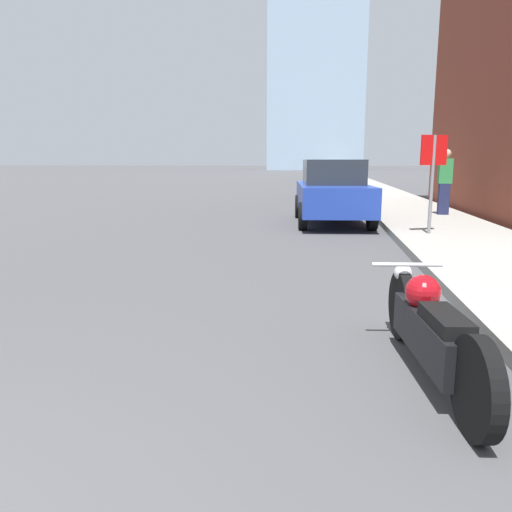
{
  "coord_description": "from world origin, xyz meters",
  "views": [
    {
      "loc": [
        2.32,
        -0.64,
        1.63
      ],
      "look_at": [
        1.64,
        4.61,
        0.62
      ],
      "focal_mm": 35.0,
      "sensor_mm": 36.0,
      "label": 1
    }
  ],
  "objects_px": {
    "motorcycle": "(430,329)",
    "stop_sign": "(433,167)",
    "pedestrian": "(445,181)",
    "parked_car_blue": "(332,192)",
    "parked_car_silver": "(330,179)",
    "parked_car_yellow": "(326,173)",
    "parked_car_red": "(324,171)"
  },
  "relations": [
    {
      "from": "parked_car_yellow",
      "to": "stop_sign",
      "type": "bearing_deg",
      "value": -84.73
    },
    {
      "from": "parked_car_silver",
      "to": "parked_car_red",
      "type": "relative_size",
      "value": 0.95
    },
    {
      "from": "parked_car_blue",
      "to": "parked_car_yellow",
      "type": "xyz_separation_m",
      "value": [
        0.0,
        21.08,
        -0.0
      ]
    },
    {
      "from": "motorcycle",
      "to": "pedestrian",
      "type": "xyz_separation_m",
      "value": [
        2.58,
        10.89,
        0.72
      ]
    },
    {
      "from": "motorcycle",
      "to": "parked_car_red",
      "type": "bearing_deg",
      "value": 85.23
    },
    {
      "from": "parked_car_blue",
      "to": "parked_car_silver",
      "type": "relative_size",
      "value": 1.14
    },
    {
      "from": "parked_car_blue",
      "to": "parked_car_silver",
      "type": "distance_m",
      "value": 10.61
    },
    {
      "from": "parked_car_silver",
      "to": "parked_car_red",
      "type": "height_order",
      "value": "parked_car_red"
    },
    {
      "from": "parked_car_silver",
      "to": "motorcycle",
      "type": "bearing_deg",
      "value": -92.83
    },
    {
      "from": "parked_car_silver",
      "to": "parked_car_red",
      "type": "xyz_separation_m",
      "value": [
        -0.13,
        21.61,
        0.02
      ]
    },
    {
      "from": "pedestrian",
      "to": "parked_car_yellow",
      "type": "bearing_deg",
      "value": 98.97
    },
    {
      "from": "parked_car_blue",
      "to": "parked_car_silver",
      "type": "height_order",
      "value": "parked_car_blue"
    },
    {
      "from": "parked_car_silver",
      "to": "parked_car_red",
      "type": "bearing_deg",
      "value": 86.21
    },
    {
      "from": "stop_sign",
      "to": "pedestrian",
      "type": "height_order",
      "value": "stop_sign"
    },
    {
      "from": "parked_car_blue",
      "to": "motorcycle",
      "type": "bearing_deg",
      "value": -91.32
    },
    {
      "from": "parked_car_silver",
      "to": "stop_sign",
      "type": "bearing_deg",
      "value": -86.18
    },
    {
      "from": "parked_car_silver",
      "to": "pedestrian",
      "type": "height_order",
      "value": "pedestrian"
    },
    {
      "from": "parked_car_silver",
      "to": "parked_car_yellow",
      "type": "xyz_separation_m",
      "value": [
        -0.09,
        10.47,
        0.04
      ]
    },
    {
      "from": "parked_car_red",
      "to": "pedestrian",
      "type": "xyz_separation_m",
      "value": [
        3.18,
        -30.96,
        0.28
      ]
    },
    {
      "from": "stop_sign",
      "to": "parked_car_yellow",
      "type": "bearing_deg",
      "value": 94.69
    },
    {
      "from": "parked_car_red",
      "to": "pedestrian",
      "type": "bearing_deg",
      "value": -83.91
    },
    {
      "from": "parked_car_yellow",
      "to": "motorcycle",
      "type": "bearing_deg",
      "value": -88.39
    },
    {
      "from": "stop_sign",
      "to": "pedestrian",
      "type": "bearing_deg",
      "value": 73.43
    },
    {
      "from": "parked_car_yellow",
      "to": "stop_sign",
      "type": "relative_size",
      "value": 1.91
    },
    {
      "from": "parked_car_yellow",
      "to": "pedestrian",
      "type": "height_order",
      "value": "pedestrian"
    },
    {
      "from": "parked_car_blue",
      "to": "parked_car_yellow",
      "type": "height_order",
      "value": "parked_car_blue"
    },
    {
      "from": "pedestrian",
      "to": "stop_sign",
      "type": "bearing_deg",
      "value": -106.57
    },
    {
      "from": "parked_car_blue",
      "to": "parked_car_yellow",
      "type": "bearing_deg",
      "value": 85.38
    },
    {
      "from": "parked_car_red",
      "to": "parked_car_blue",
      "type": "bearing_deg",
      "value": -89.69
    },
    {
      "from": "parked_car_yellow",
      "to": "parked_car_red",
      "type": "height_order",
      "value": "parked_car_red"
    },
    {
      "from": "parked_car_blue",
      "to": "stop_sign",
      "type": "relative_size",
      "value": 2.24
    },
    {
      "from": "motorcycle",
      "to": "stop_sign",
      "type": "xyz_separation_m",
      "value": [
        1.4,
        6.92,
        1.14
      ]
    }
  ]
}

